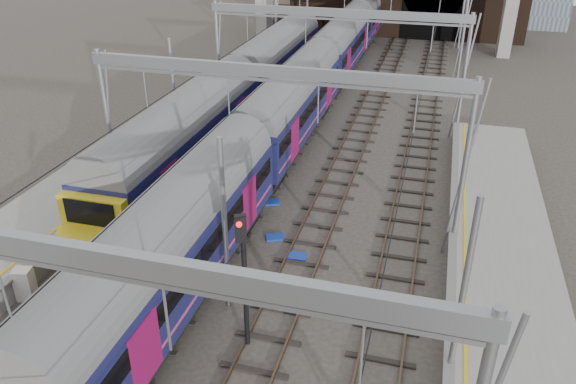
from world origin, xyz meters
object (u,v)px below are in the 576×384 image
(train_main, at_px, (321,69))
(train_second, at_px, (240,91))
(relay_cabinet, at_px, (25,284))
(signal_near_centre, at_px, (244,267))

(train_main, relative_size, train_second, 1.95)
(train_second, relative_size, relay_cabinet, 25.78)
(relay_cabinet, bearing_deg, signal_near_centre, -14.22)
(signal_near_centre, bearing_deg, relay_cabinet, 157.47)
(train_second, height_order, relay_cabinet, train_second)
(train_second, relative_size, signal_near_centre, 6.55)
(relay_cabinet, bearing_deg, train_main, 64.38)
(train_main, xyz_separation_m, signal_near_centre, (3.36, -26.82, 0.74))
(signal_near_centre, bearing_deg, train_second, 88.63)
(train_main, relative_size, relay_cabinet, 50.32)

